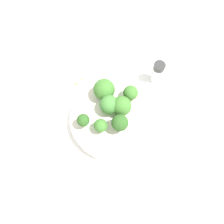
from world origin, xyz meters
The scene contains 13 objects.
ground_plane centered at (0.00, 0.00, 0.00)m, with size 3.00×3.00×0.00m, color white.
bowl centered at (0.00, 0.00, 0.02)m, with size 0.23×0.23×0.03m, color silver.
broccoli_floret_0 centered at (0.00, -0.08, 0.07)m, with size 0.03×0.03×0.05m.
broccoli_floret_1 centered at (-0.07, 0.00, 0.07)m, with size 0.06×0.06×0.06m.
broccoli_floret_2 centered at (-0.04, 0.07, 0.06)m, with size 0.04×0.04×0.05m.
broccoli_floret_3 centered at (-0.02, 0.00, 0.06)m, with size 0.05×0.05×0.06m.
broccoli_floret_4 centered at (0.04, 0.01, 0.07)m, with size 0.04×0.04×0.06m.
broccoli_floret_5 centered at (-0.01, 0.03, 0.06)m, with size 0.05×0.05×0.06m.
broccoli_floret_6 centered at (0.02, -0.04, 0.06)m, with size 0.04×0.04×0.04m.
pepper_shaker centered at (-0.09, 0.17, 0.04)m, with size 0.03×0.03×0.08m.
almond_crumb_0 centered at (0.08, -0.13, 0.00)m, with size 0.01×0.00×0.01m, color #AD7F4C.
almond_crumb_1 centered at (-0.16, -0.05, 0.00)m, with size 0.01×0.01×0.01m, color tan.
almond_crumb_2 centered at (-0.15, -0.07, 0.00)m, with size 0.01×0.01×0.01m, color olive.
Camera 1 is at (0.21, -0.07, 0.58)m, focal length 35.00 mm.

